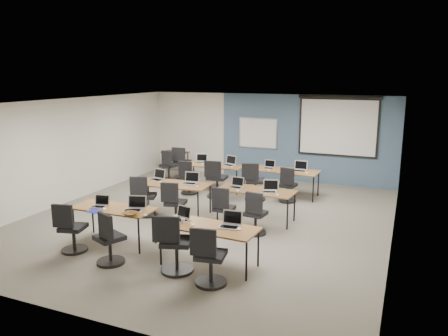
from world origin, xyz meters
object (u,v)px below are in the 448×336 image
at_px(laptop_1, 135,207).
at_px(task_chair_0, 71,232).
at_px(training_table_front_right, 209,229).
at_px(training_table_back_right, 283,171).
at_px(task_chair_4, 144,200).
at_px(training_table_mid_right, 256,192).
at_px(laptop_7, 270,189).
at_px(training_table_mid_left, 171,185).
at_px(spare_chair_a, 182,165).
at_px(laptop_10, 269,166).
at_px(task_chair_5, 174,206).
at_px(spare_chair_b, 168,168).
at_px(laptop_6, 236,185).
at_px(laptop_2, 182,217).
at_px(task_chair_11, 287,188).
at_px(task_chair_1, 109,243).
at_px(utility_table, 175,155).
at_px(training_table_front_left, 113,210).
at_px(task_chair_2, 174,248).
at_px(laptop_11, 300,168).
at_px(laptop_4, 158,177).
at_px(laptop_5, 190,181).
at_px(task_chair_10, 254,185).
at_px(task_chair_9, 216,182).
at_px(task_chair_7, 255,217).
at_px(laptop_8, 201,160).
at_px(task_chair_8, 188,180).
at_px(laptop_3, 231,223).
at_px(task_chair_6, 223,212).
at_px(laptop_9, 230,163).
at_px(training_table_back_left, 214,166).
at_px(laptop_0, 100,204).
at_px(projector_screen, 338,123).

bearing_deg(laptop_1, task_chair_0, -162.06).
relative_size(training_table_front_right, training_table_back_right, 0.90).
distance_m(task_chair_0, task_chair_4, 2.37).
distance_m(training_table_mid_right, laptop_7, 0.36).
height_order(training_table_mid_right, laptop_7, laptop_7).
distance_m(training_table_mid_left, spare_chair_a, 3.58).
bearing_deg(laptop_10, task_chair_5, -111.25).
bearing_deg(spare_chair_b, laptop_6, -22.39).
relative_size(training_table_front_right, laptop_10, 5.80).
distance_m(laptop_2, task_chair_11, 4.32).
bearing_deg(task_chair_1, utility_table, 132.96).
relative_size(training_table_front_left, laptop_2, 5.35).
xyz_separation_m(task_chair_4, task_chair_5, (0.91, -0.19, -0.00)).
xyz_separation_m(task_chair_2, laptop_11, (0.84, 5.45, 0.36)).
distance_m(laptop_4, laptop_11, 3.86).
xyz_separation_m(laptop_5, task_chair_10, (1.07, 1.59, -0.37)).
bearing_deg(task_chair_11, task_chair_2, -89.78).
bearing_deg(task_chair_9, task_chair_7, -56.93).
xyz_separation_m(laptop_7, utility_table, (-4.42, 3.59, -0.14)).
distance_m(task_chair_7, laptop_8, 4.28).
bearing_deg(task_chair_7, task_chair_9, 136.91).
height_order(task_chair_5, task_chair_8, task_chair_5).
height_order(laptop_3, task_chair_6, laptop_3).
bearing_deg(utility_table, task_chair_5, -59.21).
distance_m(task_chair_6, laptop_9, 3.34).
xyz_separation_m(training_table_back_left, laptop_1, (0.36, -4.53, 0.11)).
height_order(laptop_1, task_chair_6, laptop_1).
bearing_deg(laptop_11, task_chair_9, -154.73).
bearing_deg(task_chair_6, task_chair_8, 130.08).
bearing_deg(laptop_0, laptop_9, 66.36).
bearing_deg(training_table_mid_left, training_table_front_right, -52.10).
distance_m(projector_screen, task_chair_10, 3.40).
xyz_separation_m(task_chair_0, laptop_5, (0.97, 3.03, 0.40)).
xyz_separation_m(training_table_front_left, task_chair_6, (1.69, 1.55, -0.29)).
xyz_separation_m(training_table_back_right, laptop_9, (-1.60, -0.00, 0.11)).
xyz_separation_m(training_table_back_left, task_chair_5, (0.41, -3.08, -0.28)).
height_order(training_table_front_left, training_table_mid_left, same).
bearing_deg(training_table_back_left, task_chair_8, -121.08).
relative_size(training_table_back_left, task_chair_6, 1.85).
height_order(task_chair_2, task_chair_8, task_chair_2).
distance_m(projector_screen, task_chair_6, 5.37).
distance_m(training_table_mid_right, laptop_6, 0.50).
bearing_deg(training_table_front_left, training_table_mid_left, 86.89).
bearing_deg(task_chair_9, laptop_11, 17.46).
relative_size(training_table_front_right, laptop_6, 5.68).
xyz_separation_m(training_table_front_right, task_chair_9, (-1.66, 4.02, -0.25)).
height_order(task_chair_7, laptop_10, laptop_10).
xyz_separation_m(training_table_front_left, laptop_4, (-0.41, 2.33, 0.12)).
height_order(task_chair_1, laptop_3, laptop_3).
height_order(training_table_mid_left, task_chair_8, task_chair_8).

